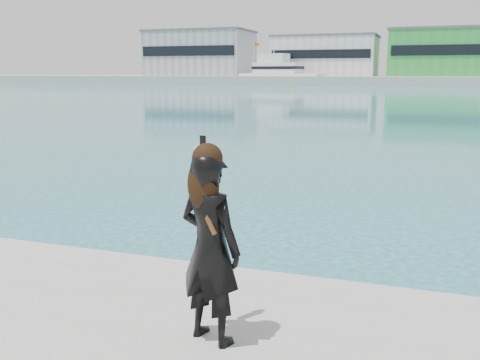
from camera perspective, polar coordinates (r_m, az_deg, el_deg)
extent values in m
cube|color=#9E9E99|center=(134.22, 18.62, 10.04)|extent=(320.00, 40.00, 2.00)
cube|color=gray|center=(143.95, -4.27, 13.24)|extent=(26.00, 16.00, 11.00)
cube|color=black|center=(136.57, -5.65, 13.55)|extent=(24.70, 0.20, 2.42)
cube|color=#59595B|center=(144.25, -4.30, 15.52)|extent=(26.52, 16.32, 0.50)
cube|color=silver|center=(134.37, 9.12, 12.84)|extent=(24.00, 15.00, 9.00)
cube|color=black|center=(126.91, 8.50, 13.15)|extent=(22.80, 0.20, 1.98)
cube|color=#59595B|center=(134.58, 9.18, 14.86)|extent=(24.48, 15.30, 0.50)
cube|color=green|center=(132.41, 22.32, 12.38)|extent=(30.00, 16.00, 10.00)
cube|color=black|center=(124.34, 22.52, 12.72)|extent=(28.50, 0.20, 2.20)
cube|color=#59595B|center=(132.67, 22.49, 14.64)|extent=(30.60, 16.32, 0.50)
cylinder|color=silver|center=(131.40, 1.50, 12.79)|extent=(0.16, 0.16, 8.00)
cube|color=#C64D0B|center=(131.35, 1.76, 14.27)|extent=(1.20, 0.04, 0.80)
cube|color=silver|center=(125.21, 4.48, 10.69)|extent=(20.59, 9.91, 2.65)
cube|color=silver|center=(125.72, 4.04, 11.85)|extent=(11.80, 7.03, 2.43)
cube|color=silver|center=(126.29, 3.60, 12.86)|extent=(7.30, 5.16, 1.99)
cube|color=black|center=(125.72, 4.04, 11.85)|extent=(12.04, 7.19, 0.66)
cylinder|color=silver|center=(126.36, 3.62, 13.81)|extent=(0.18, 0.18, 2.21)
sphere|color=yellow|center=(105.27, 5.68, 9.81)|extent=(0.50, 0.50, 0.50)
imported|color=black|center=(4.13, -3.20, -7.32)|extent=(0.64, 0.52, 1.51)
sphere|color=black|center=(3.95, -3.50, 2.32)|extent=(0.23, 0.23, 0.23)
ellipsoid|color=black|center=(3.95, -3.95, -0.51)|extent=(0.25, 0.13, 0.40)
cylinder|color=tan|center=(4.20, -4.68, 1.45)|extent=(0.12, 0.19, 0.33)
cylinder|color=white|center=(4.21, -4.34, 3.28)|extent=(0.09, 0.09, 0.03)
cube|color=black|center=(4.23, -3.99, 4.02)|extent=(0.06, 0.03, 0.11)
cube|color=#4C2D14|center=(3.97, -3.72, -3.59)|extent=(0.20, 0.08, 0.31)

